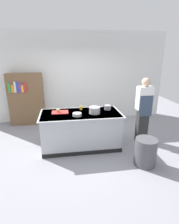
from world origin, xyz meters
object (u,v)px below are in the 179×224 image
at_px(stock_pot, 95,110).
at_px(person_chef, 144,109).
at_px(juice_cup, 81,108).
at_px(trash_bin, 145,152).
at_px(bookshelf, 26,99).
at_px(sauce_pan, 108,107).
at_px(onion, 58,110).
at_px(mixing_bowl, 77,115).

height_order(stock_pot, person_chef, person_chef).
bearing_deg(juice_cup, trash_bin, -46.22).
bearing_deg(juice_cup, bookshelf, 136.92).
height_order(juice_cup, trash_bin, juice_cup).
relative_size(trash_bin, bookshelf, 0.35).
xyz_separation_m(stock_pot, sauce_pan, (0.39, 0.25, -0.02)).
bearing_deg(stock_pot, sauce_pan, 32.84).
bearing_deg(sauce_pan, person_chef, -7.91).
xyz_separation_m(trash_bin, person_chef, (0.39, 1.06, 0.61)).
relative_size(stock_pot, sauce_pan, 1.39).
height_order(onion, bookshelf, bookshelf).
bearing_deg(mixing_bowl, onion, 145.18).
distance_m(person_chef, bookshelf, 3.69).
bearing_deg(mixing_bowl, trash_bin, -30.62).
xyz_separation_m(juice_cup, trash_bin, (1.23, -1.28, -0.65)).
bearing_deg(juice_cup, mixing_bowl, -106.91).
bearing_deg(mixing_bowl, juice_cup, 73.09).
distance_m(onion, trash_bin, 2.23).
bearing_deg(trash_bin, sauce_pan, 114.54).
height_order(stock_pot, trash_bin, stock_pot).
xyz_separation_m(mixing_bowl, trash_bin, (1.37, -0.81, -0.64)).
bearing_deg(mixing_bowl, bookshelf, 126.73).
bearing_deg(trash_bin, onion, 148.33).
distance_m(onion, bookshelf, 2.00).
height_order(juice_cup, person_chef, person_chef).
xyz_separation_m(onion, juice_cup, (0.58, 0.17, -0.02)).
bearing_deg(onion, juice_cup, 16.04).
distance_m(onion, person_chef, 2.20).
bearing_deg(stock_pot, trash_bin, -45.33).
bearing_deg(onion, person_chef, -1.37).
distance_m(stock_pot, sauce_pan, 0.46).
bearing_deg(sauce_pan, onion, -176.51).
bearing_deg(mixing_bowl, stock_pot, 16.57).
relative_size(trash_bin, person_chef, 0.35).
xyz_separation_m(onion, mixing_bowl, (0.44, -0.30, -0.03)).
xyz_separation_m(sauce_pan, bookshelf, (-2.32, 1.62, -0.10)).
distance_m(stock_pot, bookshelf, 2.69).
xyz_separation_m(mixing_bowl, juice_cup, (0.14, 0.47, 0.01)).
bearing_deg(stock_pot, bookshelf, 135.95).
distance_m(stock_pot, juice_cup, 0.45).
relative_size(mixing_bowl, bookshelf, 0.12).
relative_size(sauce_pan, person_chef, 0.14).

